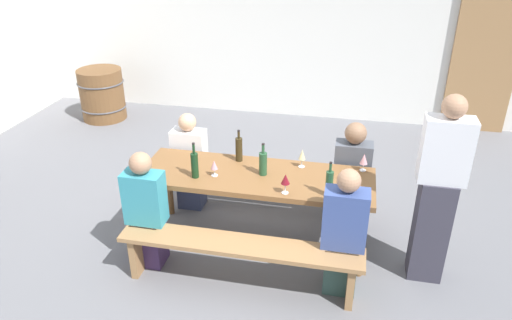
% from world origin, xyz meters
% --- Properties ---
extents(ground_plane, '(24.00, 24.00, 0.00)m').
position_xyz_m(ground_plane, '(0.00, 0.00, 0.00)').
color(ground_plane, slate).
extents(back_wall, '(14.00, 0.20, 3.20)m').
position_xyz_m(back_wall, '(0.00, 3.58, 1.60)').
color(back_wall, silver).
rests_on(back_wall, ground).
extents(wooden_door, '(0.90, 0.06, 2.10)m').
position_xyz_m(wooden_door, '(2.59, 3.44, 1.05)').
color(wooden_door, '#9E7247').
rests_on(wooden_door, ground).
extents(tasting_table, '(2.18, 0.73, 0.75)m').
position_xyz_m(tasting_table, '(0.00, 0.00, 0.67)').
color(tasting_table, brown).
rests_on(tasting_table, ground).
extents(bench_near, '(2.08, 0.30, 0.45)m').
position_xyz_m(bench_near, '(0.00, -0.66, 0.36)').
color(bench_near, '#9E7247').
rests_on(bench_near, ground).
extents(bench_far, '(2.08, 0.30, 0.45)m').
position_xyz_m(bench_far, '(0.00, 0.66, 0.36)').
color(bench_far, '#9E7247').
rests_on(bench_far, ground).
extents(wine_bottle_0, '(0.07, 0.07, 0.32)m').
position_xyz_m(wine_bottle_0, '(-0.22, 0.25, 0.88)').
color(wine_bottle_0, '#332814').
rests_on(wine_bottle_0, tasting_table).
extents(wine_bottle_1, '(0.07, 0.07, 0.34)m').
position_xyz_m(wine_bottle_1, '(-0.53, -0.16, 0.88)').
color(wine_bottle_1, '#143319').
rests_on(wine_bottle_1, tasting_table).
extents(wine_bottle_2, '(0.06, 0.06, 0.32)m').
position_xyz_m(wine_bottle_2, '(0.69, -0.24, 0.87)').
color(wine_bottle_2, '#234C2D').
rests_on(wine_bottle_2, tasting_table).
extents(wine_bottle_3, '(0.07, 0.07, 0.32)m').
position_xyz_m(wine_bottle_3, '(0.06, 0.02, 0.87)').
color(wine_bottle_3, '#234C2D').
rests_on(wine_bottle_3, tasting_table).
extents(wine_glass_0, '(0.08, 0.08, 0.18)m').
position_xyz_m(wine_glass_0, '(0.32, -0.28, 0.88)').
color(wine_glass_0, silver).
rests_on(wine_glass_0, tasting_table).
extents(wine_glass_1, '(0.07, 0.07, 0.18)m').
position_xyz_m(wine_glass_1, '(0.39, 0.24, 0.87)').
color(wine_glass_1, silver).
rests_on(wine_glass_1, tasting_table).
extents(wine_glass_2, '(0.07, 0.07, 0.17)m').
position_xyz_m(wine_glass_2, '(0.97, 0.28, 0.87)').
color(wine_glass_2, silver).
rests_on(wine_glass_2, tasting_table).
extents(wine_glass_3, '(0.07, 0.07, 0.16)m').
position_xyz_m(wine_glass_3, '(-0.37, -0.10, 0.86)').
color(wine_glass_3, silver).
rests_on(wine_glass_3, tasting_table).
extents(seated_guest_near_0, '(0.35, 0.24, 1.13)m').
position_xyz_m(seated_guest_near_0, '(-0.89, -0.51, 0.54)').
color(seated_guest_near_0, '#3D2851').
rests_on(seated_guest_near_0, ground).
extents(seated_guest_near_1, '(0.36, 0.24, 1.16)m').
position_xyz_m(seated_guest_near_1, '(0.84, -0.51, 0.55)').
color(seated_guest_near_1, '#314C45').
rests_on(seated_guest_near_1, ground).
extents(seated_guest_far_0, '(0.36, 0.24, 1.09)m').
position_xyz_m(seated_guest_far_0, '(-0.83, 0.51, 0.51)').
color(seated_guest_far_0, '#363D5D').
rests_on(seated_guest_far_0, ground).
extents(seated_guest_far_1, '(0.36, 0.24, 1.13)m').
position_xyz_m(seated_guest_far_1, '(0.87, 0.51, 0.55)').
color(seated_guest_far_1, '#413C4B').
rests_on(seated_guest_far_1, ground).
extents(standing_host, '(0.38, 0.24, 1.70)m').
position_xyz_m(standing_host, '(1.57, -0.17, 0.82)').
color(standing_host, '#373541').
rests_on(standing_host, ground).
extents(wine_barrel, '(0.71, 0.71, 0.80)m').
position_xyz_m(wine_barrel, '(-3.05, 2.72, 0.40)').
color(wine_barrel, brown).
rests_on(wine_barrel, ground).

